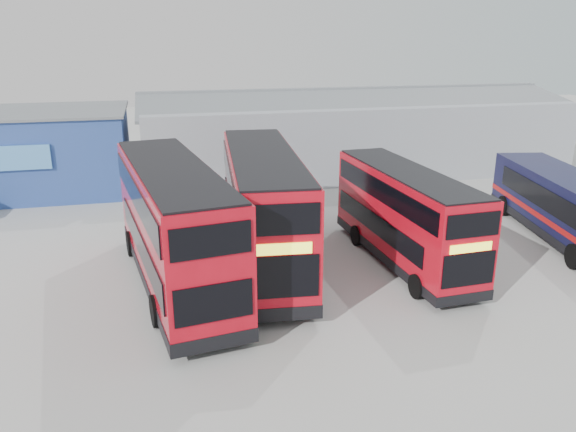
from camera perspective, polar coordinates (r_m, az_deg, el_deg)
The scene contains 7 objects.
ground_plane at distance 22.90m, azimuth 3.50°, elevation -7.05°, with size 120.00×120.00×0.00m, color #999994.
office_block at distance 39.25m, azimuth -24.84°, elevation 6.00°, with size 12.30×8.32×5.12m.
maintenance_shed at distance 42.83m, azimuth 6.15°, elevation 8.50°, with size 30.50×12.00×5.89m.
double_decker_left at distance 22.33m, azimuth -11.41°, elevation -1.22°, with size 4.51×11.98×4.96m.
double_decker_centre at distance 24.02m, azimuth -2.50°, elevation 0.57°, with size 3.89×12.02×5.00m.
double_decker_right at distance 24.90m, azimuth 11.76°, elevation -0.16°, with size 2.91×9.97×4.17m.
single_decker_blue at distance 30.18m, azimuth 26.55°, elevation 0.53°, with size 4.89×12.03×3.19m.
Camera 1 is at (-6.14, -19.79, 9.77)m, focal length 35.00 mm.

